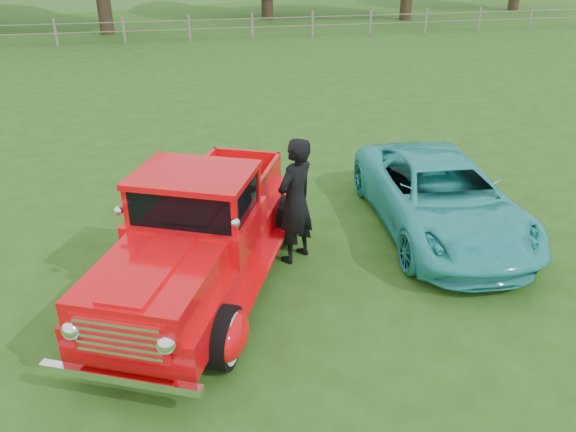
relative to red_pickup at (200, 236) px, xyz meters
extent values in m
plane|color=#254A13|center=(1.00, -0.88, -0.80)|extent=(140.00, 140.00, 0.00)
ellipsoid|color=#315720|center=(21.00, 61.12, -4.65)|extent=(72.00, 52.00, 14.00)
cube|color=slate|center=(1.00, 21.12, -0.25)|extent=(48.00, 0.04, 0.04)
cube|color=slate|center=(1.00, 21.12, 0.15)|extent=(48.00, 0.04, 0.04)
cylinder|color=black|center=(-1.38, -1.03, -0.42)|extent=(0.53, 0.79, 0.76)
cylinder|color=black|center=(0.13, -1.72, -0.42)|extent=(0.53, 0.79, 0.76)
cylinder|color=black|center=(-0.10, 1.79, -0.42)|extent=(0.53, 0.79, 0.76)
cylinder|color=black|center=(1.41, 1.10, -0.42)|extent=(0.53, 0.79, 0.76)
cube|color=red|center=(0.02, 0.03, -0.22)|extent=(3.33, 4.84, 0.44)
ellipsoid|color=red|center=(-1.45, -1.00, -0.38)|extent=(0.69, 0.85, 0.54)
ellipsoid|color=red|center=(0.19, -1.75, -0.38)|extent=(0.69, 0.85, 0.54)
ellipsoid|color=red|center=(-0.16, 1.82, -0.38)|extent=(0.69, 0.85, 0.54)
ellipsoid|color=red|center=(1.48, 1.07, -0.38)|extent=(0.69, 0.85, 0.54)
cube|color=red|center=(-0.63, -1.38, 0.17)|extent=(1.87, 2.01, 0.42)
cube|color=red|center=(-0.03, -0.06, 0.19)|extent=(2.01, 1.89, 0.44)
cube|color=black|center=(-0.03, -0.06, 0.66)|extent=(1.78, 1.62, 0.50)
cube|color=red|center=(-0.03, -0.06, 0.94)|extent=(1.89, 1.74, 0.08)
cube|color=red|center=(0.58, 1.26, 0.15)|extent=(1.88, 2.26, 0.45)
cube|color=white|center=(-0.97, -2.11, 0.05)|extent=(1.01, 0.53, 0.50)
cube|color=white|center=(-1.01, -2.20, -0.38)|extent=(1.68, 0.84, 0.10)
cube|color=white|center=(1.02, 2.24, -0.38)|extent=(1.60, 0.80, 0.10)
imported|color=#2DB4B2|center=(4.03, 0.87, -0.18)|extent=(2.38, 4.57, 1.23)
imported|color=black|center=(1.45, 0.46, 0.18)|extent=(0.85, 0.81, 1.96)
camera|label=1|loc=(-0.23, -6.90, 3.72)|focal=35.00mm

